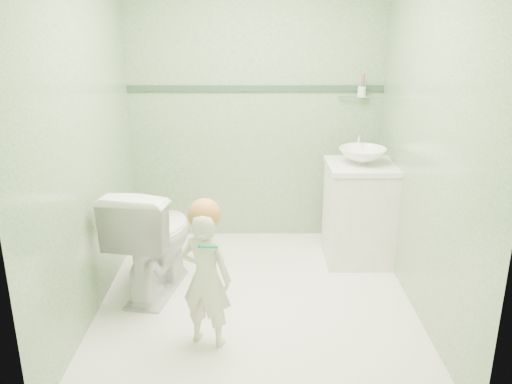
{
  "coord_description": "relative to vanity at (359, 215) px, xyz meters",
  "views": [
    {
      "loc": [
        -0.02,
        -3.34,
        1.95
      ],
      "look_at": [
        0.0,
        0.15,
        0.78
      ],
      "focal_mm": 37.26,
      "sensor_mm": 36.0,
      "label": 1
    }
  ],
  "objects": [
    {
      "name": "ground",
      "position": [
        -0.84,
        -0.7,
        -0.4
      ],
      "size": [
        2.5,
        2.5,
        0.0
      ],
      "primitive_type": "plane",
      "color": "white",
      "rests_on": "ground"
    },
    {
      "name": "room_shell",
      "position": [
        -0.84,
        -0.7,
        0.8
      ],
      "size": [
        2.5,
        2.54,
        2.4
      ],
      "color": "gray",
      "rests_on": "ground"
    },
    {
      "name": "trim_stripe",
      "position": [
        -0.84,
        0.54,
        0.95
      ],
      "size": [
        2.2,
        0.02,
        0.05
      ],
      "primitive_type": "cube",
      "color": "#2E4B38",
      "rests_on": "room_shell"
    },
    {
      "name": "vanity",
      "position": [
        0.0,
        0.0,
        0.0
      ],
      "size": [
        0.52,
        0.5,
        0.8
      ],
      "primitive_type": "cube",
      "color": "white",
      "rests_on": "ground"
    },
    {
      "name": "counter",
      "position": [
        0.0,
        0.0,
        0.41
      ],
      "size": [
        0.54,
        0.52,
        0.04
      ],
      "primitive_type": "cube",
      "color": "white",
      "rests_on": "vanity"
    },
    {
      "name": "basin",
      "position": [
        0.0,
        0.0,
        0.49
      ],
      "size": [
        0.37,
        0.37,
        0.13
      ],
      "primitive_type": "imported",
      "color": "white",
      "rests_on": "counter"
    },
    {
      "name": "faucet",
      "position": [
        0.0,
        0.19,
        0.57
      ],
      "size": [
        0.03,
        0.13,
        0.18
      ],
      "color": "silver",
      "rests_on": "counter"
    },
    {
      "name": "cup_holder",
      "position": [
        0.05,
        0.48,
        0.93
      ],
      "size": [
        0.26,
        0.07,
        0.21
      ],
      "color": "silver",
      "rests_on": "room_shell"
    },
    {
      "name": "toilet",
      "position": [
        -1.58,
        -0.5,
        0.02
      ],
      "size": [
        0.62,
        0.9,
        0.84
      ],
      "primitive_type": "imported",
      "rotation": [
        0.0,
        0.0,
        2.94
      ],
      "color": "white",
      "rests_on": "ground"
    },
    {
      "name": "toddler",
      "position": [
        -1.14,
        -1.17,
        0.04
      ],
      "size": [
        0.37,
        0.31,
        0.88
      ],
      "primitive_type": "imported",
      "rotation": [
        0.0,
        0.0,
        2.8
      ],
      "color": "silver",
      "rests_on": "ground"
    },
    {
      "name": "hair_cap",
      "position": [
        -1.14,
        -1.15,
        0.44
      ],
      "size": [
        0.19,
        0.19,
        0.19
      ],
      "primitive_type": "sphere",
      "color": "#C27D3C",
      "rests_on": "toddler"
    },
    {
      "name": "teal_toothbrush",
      "position": [
        -1.12,
        -1.32,
        0.32
      ],
      "size": [
        0.11,
        0.14,
        0.08
      ],
      "color": "#057F64",
      "rests_on": "toddler"
    }
  ]
}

